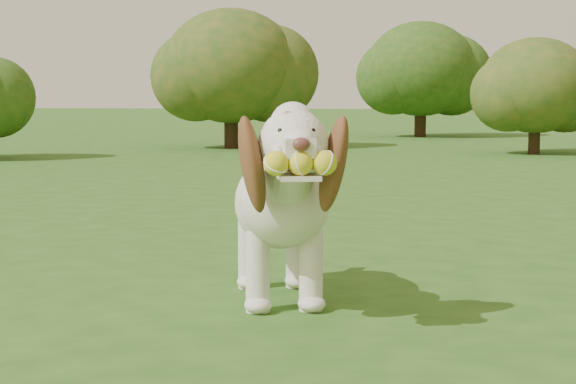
# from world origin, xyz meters

# --- Properties ---
(ground) EXTENTS (80.00, 80.00, 0.00)m
(ground) POSITION_xyz_m (0.00, 0.00, 0.00)
(ground) COLOR #264E16
(ground) RESTS_ON ground
(dog) EXTENTS (0.54, 1.08, 0.71)m
(dog) POSITION_xyz_m (0.60, -0.39, 0.38)
(dog) COLOR silver
(dog) RESTS_ON ground
(shrub_c) EXTENTS (1.34, 1.34, 1.39)m
(shrub_c) POSITION_xyz_m (2.43, 8.13, 0.82)
(shrub_c) COLOR #382314
(shrub_c) RESTS_ON ground
(shrub_b) EXTENTS (1.77, 1.77, 1.84)m
(shrub_b) POSITION_xyz_m (-1.40, 8.85, 1.08)
(shrub_b) COLOR #382314
(shrub_b) RESTS_ON ground
(shrub_i) EXTENTS (1.84, 1.84, 1.90)m
(shrub_i) POSITION_xyz_m (1.07, 12.48, 1.12)
(shrub_i) COLOR #382314
(shrub_i) RESTS_ON ground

